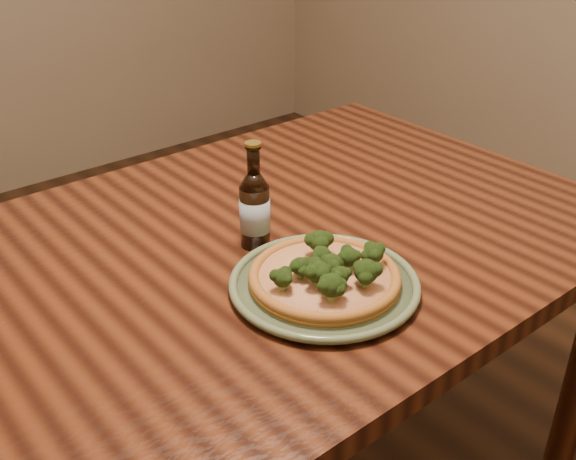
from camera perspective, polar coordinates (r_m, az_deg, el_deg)
table at (r=1.23m, az=-6.81°, el=-6.31°), size 1.60×0.90×0.75m
plate at (r=1.09m, az=3.09°, el=-4.59°), size 0.31×0.31×0.02m
pizza at (r=1.08m, az=3.23°, el=-3.85°), size 0.25×0.25×0.06m
beer_bottle at (r=1.18m, az=-2.84°, el=1.83°), size 0.05×0.05×0.20m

